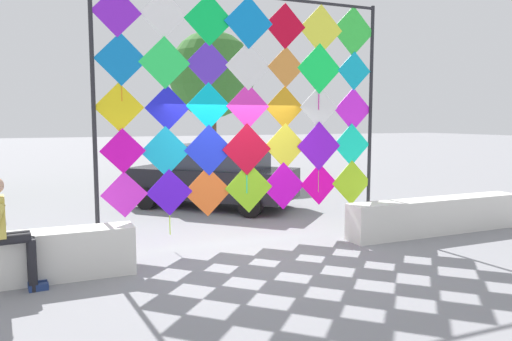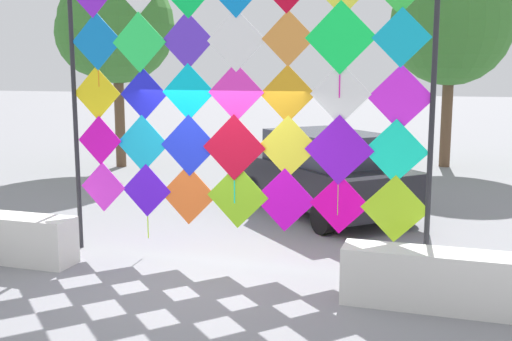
# 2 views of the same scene
# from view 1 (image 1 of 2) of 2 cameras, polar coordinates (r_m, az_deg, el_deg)

# --- Properties ---
(ground) EXTENTS (120.00, 120.00, 0.00)m
(ground) POSITION_cam_1_polar(r_m,az_deg,el_deg) (8.27, -0.92, -9.61)
(ground) COLOR gray
(plaza_ledge_right) EXTENTS (3.95, 0.51, 0.69)m
(plaza_ledge_right) POSITION_cam_1_polar(r_m,az_deg,el_deg) (10.15, 20.68, -5.06)
(plaza_ledge_right) COLOR silver
(plaza_ledge_right) RESTS_ON ground
(kite_display_rack) EXTENTS (5.34, 0.16, 4.45)m
(kite_display_rack) POSITION_cam_1_polar(r_m,az_deg,el_deg) (8.68, -0.62, 8.18)
(kite_display_rack) COLOR #232328
(kite_display_rack) RESTS_ON ground
(seated_vendor) EXTENTS (0.70, 0.54, 1.54)m
(seated_vendor) POSITION_cam_1_polar(r_m,az_deg,el_deg) (6.91, -27.58, -5.66)
(seated_vendor) COLOR black
(seated_vendor) RESTS_ON ground
(parked_car) EXTENTS (4.18, 4.17, 1.61)m
(parked_car) POSITION_cam_1_polar(r_m,az_deg,el_deg) (12.27, -5.00, -0.63)
(parked_car) COLOR black
(parked_car) RESTS_ON ground
(tree_far_right) EXTENTS (3.42, 3.42, 5.74)m
(tree_far_right) POSITION_cam_1_polar(r_m,az_deg,el_deg) (19.42, -5.39, 11.50)
(tree_far_right) COLOR brown
(tree_far_right) RESTS_ON ground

